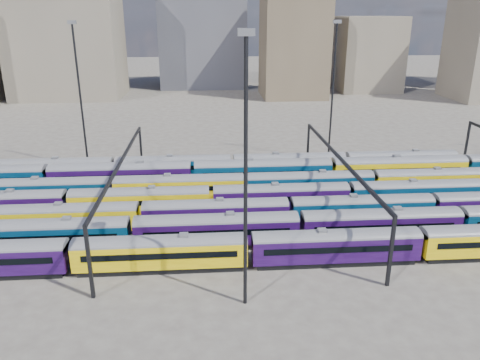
{
  "coord_description": "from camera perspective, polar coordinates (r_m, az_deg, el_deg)",
  "views": [
    {
      "loc": [
        -8.37,
        -60.86,
        26.77
      ],
      "look_at": [
        -3.48,
        5.24,
        3.0
      ],
      "focal_mm": 35.0,
      "sensor_mm": 36.0,
      "label": 1
    }
  ],
  "objects": [
    {
      "name": "rake_4",
      "position": [
        71.87,
        8.5,
        -0.2
      ],
      "size": [
        137.59,
        2.88,
        4.83
      ],
      "color": "black",
      "rests_on": "ground"
    },
    {
      "name": "rake_0",
      "position": [
        52.08,
        1.16,
        -8.06
      ],
      "size": [
        115.78,
        2.83,
        4.75
      ],
      "color": "black",
      "rests_on": "ground"
    },
    {
      "name": "rake_6",
      "position": [
        79.83,
        -8.1,
        1.86
      ],
      "size": [
        98.22,
        2.88,
        4.84
      ],
      "color": "black",
      "rests_on": "ground"
    },
    {
      "name": "gantry_2",
      "position": [
        66.64,
        11.99,
        1.84
      ],
      "size": [
        0.35,
        40.35,
        8.03
      ],
      "color": "black",
      "rests_on": "ground"
    },
    {
      "name": "rake_5",
      "position": [
        77.44,
        11.08,
        1.4
      ],
      "size": [
        134.43,
        3.28,
        5.53
      ],
      "color": "black",
      "rests_on": "ground"
    },
    {
      "name": "rake_2",
      "position": [
        64.22,
        14.61,
        -3.16
      ],
      "size": [
        135.06,
        2.82,
        4.74
      ],
      "color": "black",
      "rests_on": "ground"
    },
    {
      "name": "mast_1",
      "position": [
        86.58,
        -18.96,
        10.18
      ],
      "size": [
        1.4,
        0.5,
        25.6
      ],
      "color": "black",
      "rests_on": "ground"
    },
    {
      "name": "rake_1",
      "position": [
        60.14,
        16.77,
        -4.88
      ],
      "size": [
        140.34,
        2.93,
        4.93
      ],
      "color": "black",
      "rests_on": "ground"
    },
    {
      "name": "mast_2",
      "position": [
        41.05,
        0.69,
        1.56
      ],
      "size": [
        1.4,
        0.5,
        25.6
      ],
      "color": "black",
      "rests_on": "ground"
    },
    {
      "name": "mast_3",
      "position": [
        88.94,
        11.26,
        11.09
      ],
      "size": [
        1.4,
        0.5,
        25.6
      ],
      "color": "black",
      "rests_on": "ground"
    },
    {
      "name": "ground",
      "position": [
        67.01,
        3.31,
        -3.85
      ],
      "size": [
        500.0,
        500.0,
        0.0
      ],
      "primitive_type": "plane",
      "color": "#48433D",
      "rests_on": "ground"
    },
    {
      "name": "rake_3",
      "position": [
        65.51,
        -3.53,
        -2.02
      ],
      "size": [
        117.53,
        2.87,
        4.82
      ],
      "color": "black",
      "rests_on": "ground"
    },
    {
      "name": "gantry_1",
      "position": [
        65.1,
        -14.31,
        1.22
      ],
      "size": [
        0.35,
        40.35,
        8.03
      ],
      "color": "black",
      "rests_on": "ground"
    }
  ]
}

